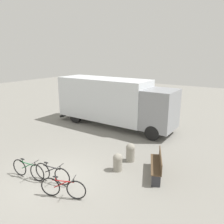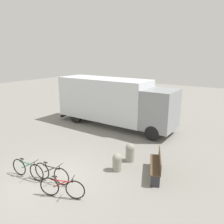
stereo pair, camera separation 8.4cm
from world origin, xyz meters
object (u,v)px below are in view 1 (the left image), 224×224
bicycle_middle (52,173)px  bicycle_near (28,169)px  bicycle_far (63,188)px  park_bench (158,164)px  bollard_near_bench (118,161)px  delivery_truck (113,101)px  bollard_far_bench (130,152)px

bicycle_middle → bicycle_near: bearing=-170.8°
bicycle_near → bicycle_far: (2.09, -0.16, 0.00)m
park_bench → bicycle_middle: 4.26m
park_bench → bollard_near_bench: size_ratio=2.36×
bicycle_middle → bicycle_far: 1.14m
bicycle_near → bicycle_middle: (1.04, 0.31, 0.00)m
bicycle_near → bollard_near_bench: bearing=35.2°
bicycle_middle → bollard_near_bench: bicycle_middle is taller
park_bench → bicycle_near: park_bench is taller
bollard_near_bench → delivery_truck: bearing=123.8°
bicycle_near → bicycle_far: 2.09m
bollard_far_bench → park_bench: bearing=-18.5°
bicycle_near → bollard_near_bench: 3.68m
park_bench → bicycle_near: (-4.34, -2.99, -0.14)m
bollard_far_bench → bicycle_near: bearing=-128.8°
bicycle_far → bollard_near_bench: (0.67, 2.60, 0.04)m
bicycle_near → bollard_near_bench: bicycle_near is taller
park_bench → bollard_near_bench: park_bench is taller
delivery_truck → bicycle_far: 8.33m
park_bench → bollard_far_bench: park_bench is taller
delivery_truck → bollard_far_bench: (3.50, -4.06, -1.32)m
bollard_near_bench → bollard_far_bench: bollard_far_bench is taller
bicycle_near → delivery_truck: bearing=88.7°
bicycle_near → bollard_near_bench: size_ratio=2.12×
bollard_near_bench → park_bench: bearing=19.1°
delivery_truck → bollard_far_bench: size_ratio=9.79×
bicycle_far → bollard_far_bench: bollard_far_bench is taller
park_bench → bollard_far_bench: size_ratio=2.12×
park_bench → bicycle_far: 3.88m
delivery_truck → bicycle_middle: (1.72, -7.26, -1.41)m
delivery_truck → bollard_near_bench: bearing=-54.4°
bollard_near_bench → bollard_far_bench: (0.06, 1.06, 0.05)m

